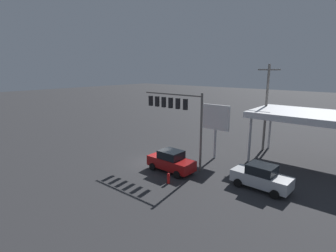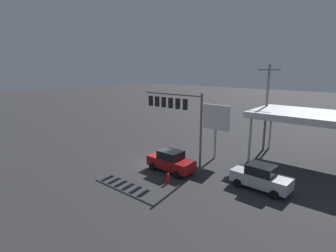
# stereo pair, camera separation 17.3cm
# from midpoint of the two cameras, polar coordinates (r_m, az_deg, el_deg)

# --- Properties ---
(ground_plane) EXTENTS (200.00, 200.00, 0.00)m
(ground_plane) POSITION_cam_midpoint_polar(r_m,az_deg,el_deg) (26.11, -2.66, -7.94)
(ground_plane) COLOR #2D2D30
(traffic_signal_assembly) EXTENTS (6.68, 0.43, 7.03)m
(traffic_signal_assembly) POSITION_cam_midpoint_polar(r_m,az_deg,el_deg) (24.49, 1.78, 3.88)
(traffic_signal_assembly) COLOR slate
(traffic_signal_assembly) RESTS_ON ground
(utility_pole) EXTENTS (2.40, 0.26, 9.55)m
(utility_pole) POSITION_cam_midpoint_polar(r_m,az_deg,el_deg) (30.81, 20.82, 4.11)
(utility_pole) COLOR slate
(utility_pole) RESTS_ON ground
(gas_station_canopy) EXTENTS (11.33, 6.95, 5.05)m
(gas_station_canopy) POSITION_cam_midpoint_polar(r_m,az_deg,el_deg) (27.86, 29.87, 1.70)
(gas_station_canopy) COLOR silver
(gas_station_canopy) RESTS_ON ground
(price_sign) EXTENTS (2.93, 0.27, 5.56)m
(price_sign) POSITION_cam_midpoint_polar(r_m,az_deg,el_deg) (26.68, 10.59, 1.40)
(price_sign) COLOR #B7B7BC
(price_sign) RESTS_ON ground
(sedan_far) EXTENTS (4.44, 2.15, 1.93)m
(sedan_far) POSITION_cam_midpoint_polar(r_m,az_deg,el_deg) (23.68, 0.81, -7.65)
(sedan_far) COLOR maroon
(sedan_far) RESTS_ON ground
(sedan_waiting) EXTENTS (4.48, 2.23, 1.93)m
(sedan_waiting) POSITION_cam_midpoint_polar(r_m,az_deg,el_deg) (21.61, 19.76, -10.45)
(sedan_waiting) COLOR silver
(sedan_waiting) RESTS_ON ground
(fire_hydrant) EXTENTS (0.24, 0.24, 0.88)m
(fire_hydrant) POSITION_cam_midpoint_polar(r_m,az_deg,el_deg) (21.48, 0.21, -11.31)
(fire_hydrant) COLOR red
(fire_hydrant) RESTS_ON ground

